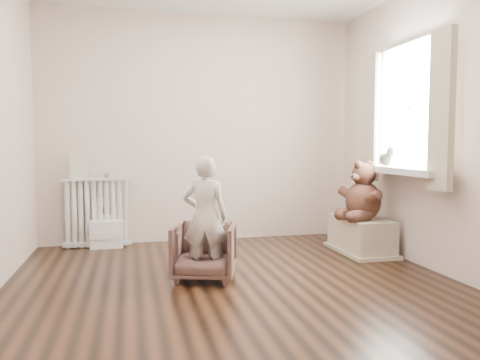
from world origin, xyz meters
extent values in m
cube|color=black|center=(0.00, 0.00, 0.00)|extent=(3.60, 3.60, 0.01)
cube|color=beige|center=(0.00, 1.80, 1.30)|extent=(3.60, 0.02, 2.60)
cube|color=beige|center=(0.00, -1.80, 1.30)|extent=(3.60, 0.02, 2.60)
cube|color=beige|center=(1.80, 0.00, 1.30)|extent=(0.02, 3.60, 2.60)
cube|color=white|center=(1.76, 0.30, 1.45)|extent=(0.03, 0.90, 1.10)
cube|color=silver|center=(1.67, 0.30, 0.87)|extent=(0.22, 1.10, 0.06)
cube|color=beige|center=(1.65, -0.27, 1.39)|extent=(0.06, 0.26, 1.30)
cube|color=beige|center=(1.65, 0.87, 1.39)|extent=(0.06, 0.26, 1.30)
cube|color=silver|center=(-1.16, 1.68, 0.39)|extent=(0.72, 0.14, 0.76)
cube|color=beige|center=(-1.34, 1.68, 0.91)|extent=(0.18, 0.02, 0.30)
cylinder|color=#A59E8C|center=(-1.03, 1.68, 0.78)|extent=(0.09, 0.09, 0.05)
cube|color=silver|center=(-1.06, 1.65, 0.28)|extent=(0.34, 0.25, 0.54)
imported|color=brown|center=(-0.21, 0.20, 0.23)|extent=(0.63, 0.64, 0.47)
imported|color=silver|center=(-0.21, 0.15, 0.52)|extent=(0.42, 0.34, 1.01)
cube|color=beige|center=(1.52, 0.78, 0.20)|extent=(0.41, 0.77, 0.36)
camera|label=1|loc=(-0.80, -3.59, 1.11)|focal=35.00mm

